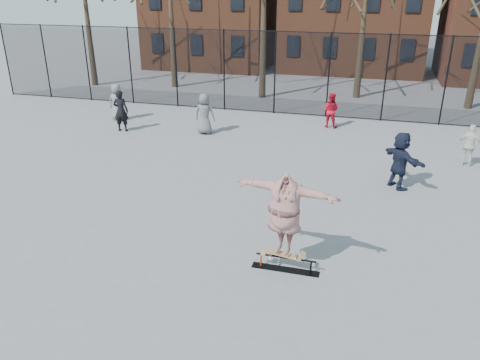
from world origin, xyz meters
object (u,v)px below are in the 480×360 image
(bystander_red, at_px, (331,110))
(bystander_extra, at_px, (117,102))
(skater, at_px, (285,215))
(bystander_navy, at_px, (400,160))
(bystander_white, at_px, (470,146))
(bystander_black, at_px, (121,111))
(bystander_grey, at_px, (205,114))
(skateboard, at_px, (283,254))
(skate_rail, at_px, (286,265))

(bystander_red, relative_size, bystander_extra, 0.91)
(skater, height_order, bystander_navy, skater)
(bystander_white, height_order, bystander_navy, bystander_navy)
(skater, xyz_separation_m, bystander_black, (-8.89, 8.81, -0.51))
(bystander_white, height_order, bystander_extra, bystander_extra)
(bystander_grey, bearing_deg, bystander_extra, -13.07)
(bystander_red, bearing_deg, bystander_white, 156.42)
(bystander_white, bearing_deg, skater, 76.01)
(skateboard, distance_m, bystander_black, 12.52)
(skater, xyz_separation_m, bystander_extra, (-9.94, 10.35, -0.55))
(skater, distance_m, bystander_navy, 6.21)
(skate_rail, relative_size, bystander_extra, 0.91)
(skate_rail, bearing_deg, skateboard, -180.00)
(skate_rail, xyz_separation_m, bystander_navy, (2.60, 5.59, 0.80))
(skate_rail, distance_m, skateboard, 0.27)
(bystander_black, height_order, bystander_red, bystander_black)
(bystander_black, relative_size, bystander_white, 1.19)
(skate_rail, xyz_separation_m, bystander_white, (5.08, 8.29, 0.63))
(bystander_grey, distance_m, bystander_red, 5.69)
(skater, bearing_deg, bystander_white, 67.26)
(skateboard, height_order, bystander_white, bystander_white)
(skateboard, xyz_separation_m, bystander_extra, (-9.94, 10.35, 0.46))
(skateboard, height_order, bystander_grey, bystander_grey)
(bystander_red, bearing_deg, bystander_navy, 124.50)
(bystander_black, height_order, bystander_navy, bystander_navy)
(skateboard, distance_m, bystander_red, 11.87)
(skate_rail, relative_size, bystander_white, 1.03)
(skater, relative_size, bystander_navy, 1.27)
(bystander_grey, height_order, bystander_extra, bystander_grey)
(bystander_grey, bearing_deg, bystander_white, 172.08)
(bystander_red, xyz_separation_m, bystander_extra, (-9.84, -1.51, 0.08))
(bystander_black, relative_size, bystander_extra, 1.06)
(skate_rail, relative_size, skateboard, 1.74)
(bystander_extra, bearing_deg, bystander_black, 117.38)
(bystander_black, distance_m, bystander_white, 14.04)
(bystander_extra, bearing_deg, bystander_navy, 152.59)
(bystander_black, bearing_deg, bystander_navy, 159.80)
(bystander_white, distance_m, bystander_navy, 3.67)
(skate_rail, xyz_separation_m, skateboard, (-0.07, -0.00, 0.26))
(bystander_red, bearing_deg, bystander_black, 29.95)
(bystander_black, bearing_deg, bystander_red, -165.46)
(skate_rail, distance_m, bystander_grey, 10.82)
(bystander_navy, relative_size, bystander_extra, 1.08)
(skateboard, relative_size, bystander_grey, 0.51)
(skate_rail, distance_m, skater, 1.28)
(skater, relative_size, bystander_grey, 1.34)
(bystander_red, distance_m, bystander_extra, 9.96)
(skater, distance_m, bystander_grey, 10.77)
(bystander_grey, xyz_separation_m, bystander_red, (5.13, 2.46, -0.10))
(skate_rail, xyz_separation_m, skater, (-0.07, -0.00, 1.28))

